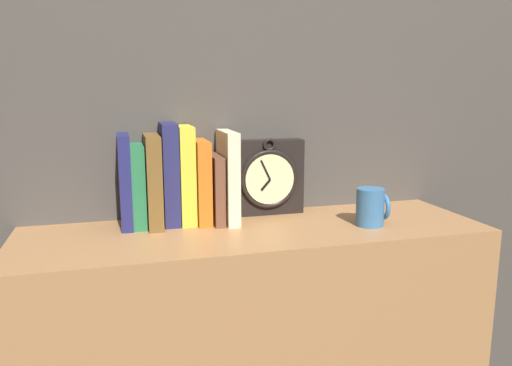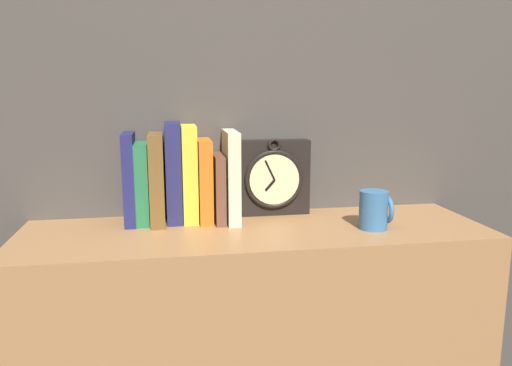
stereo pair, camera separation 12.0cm
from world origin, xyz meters
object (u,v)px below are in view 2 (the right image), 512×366
(book_slot3_navy, at_px, (174,173))
(book_slot5_orange, at_px, (205,181))
(book_slot7_cream, at_px, (231,176))
(book_slot6_brown, at_px, (219,188))
(book_slot0_navy, at_px, (130,179))
(clock, at_px, (272,178))
(book_slot4_yellow, at_px, (190,174))
(mug, at_px, (375,210))
(book_slot1_green, at_px, (142,183))
(book_slot2_brown, at_px, (157,179))

(book_slot3_navy, relative_size, book_slot5_orange, 1.21)
(book_slot7_cream, bearing_deg, book_slot6_brown, 171.34)
(book_slot0_navy, bearing_deg, book_slot6_brown, -2.52)
(clock, bearing_deg, book_slot5_orange, -169.57)
(book_slot3_navy, distance_m, book_slot6_brown, 0.12)
(book_slot6_brown, bearing_deg, book_slot7_cream, -8.66)
(clock, xyz_separation_m, book_slot5_orange, (-0.18, -0.03, 0.00))
(book_slot6_brown, bearing_deg, book_slot4_yellow, 169.79)
(book_slot3_navy, distance_m, mug, 0.51)
(book_slot6_brown, bearing_deg, mug, -21.22)
(book_slot6_brown, distance_m, mug, 0.40)
(book_slot6_brown, bearing_deg, book_slot0_navy, 177.48)
(book_slot1_green, relative_size, book_slot6_brown, 1.18)
(mug, bearing_deg, book_slot6_brown, 158.78)
(book_slot0_navy, bearing_deg, mug, -14.51)
(book_slot0_navy, height_order, book_slot5_orange, book_slot0_navy)
(book_slot1_green, height_order, book_slot6_brown, book_slot1_green)
(book_slot2_brown, distance_m, book_slot3_navy, 0.05)
(book_slot3_navy, bearing_deg, book_slot2_brown, -163.29)
(mug, bearing_deg, book_slot0_navy, 165.49)
(book_slot4_yellow, relative_size, book_slot6_brown, 1.43)
(book_slot7_cream, bearing_deg, book_slot0_navy, 176.69)
(clock, height_order, mug, clock)
(clock, distance_m, book_slot6_brown, 0.16)
(book_slot5_orange, relative_size, mug, 2.23)
(book_slot1_green, bearing_deg, book_slot5_orange, -2.20)
(book_slot2_brown, bearing_deg, book_slot3_navy, 16.71)
(mug, bearing_deg, book_slot4_yellow, 160.51)
(book_slot1_green, relative_size, book_slot3_navy, 0.80)
(book_slot3_navy, xyz_separation_m, book_slot5_orange, (0.08, -0.01, -0.02))
(book_slot1_green, xyz_separation_m, book_slot2_brown, (0.04, -0.01, 0.01))
(book_slot6_brown, distance_m, book_slot7_cream, 0.04)
(book_slot2_brown, bearing_deg, book_slot1_green, 163.61)
(book_slot6_brown, xyz_separation_m, mug, (0.37, -0.14, -0.04))
(book_slot0_navy, height_order, book_slot7_cream, book_slot7_cream)
(book_slot4_yellow, xyz_separation_m, book_slot5_orange, (0.04, -0.01, -0.02))
(book_slot0_navy, relative_size, book_slot4_yellow, 0.93)
(book_slot1_green, relative_size, book_slot5_orange, 0.97)
(clock, height_order, book_slot6_brown, clock)
(book_slot3_navy, height_order, mug, book_slot3_navy)
(clock, xyz_separation_m, book_slot3_navy, (-0.26, -0.03, 0.03))
(clock, relative_size, book_slot3_navy, 0.83)
(mug, bearing_deg, clock, 140.18)
(book_slot1_green, distance_m, book_slot2_brown, 0.04)
(book_slot2_brown, relative_size, mug, 2.42)
(book_slot1_green, distance_m, mug, 0.58)
(book_slot3_navy, bearing_deg, book_slot5_orange, -5.72)
(book_slot2_brown, relative_size, book_slot3_navy, 0.90)
(book_slot6_brown, height_order, book_slot7_cream, book_slot7_cream)
(book_slot7_cream, distance_m, mug, 0.37)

